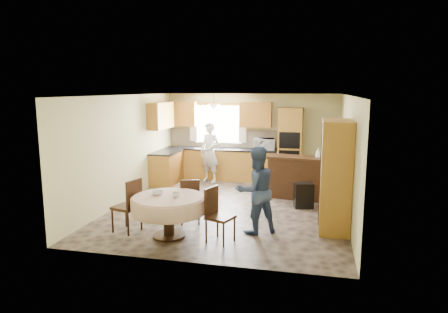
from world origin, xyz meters
The scene contains 36 objects.
floor centered at (0.00, 0.00, 0.00)m, with size 5.00×6.00×0.01m, color brown.
ceiling centered at (0.00, 0.00, 2.50)m, with size 5.00×6.00×0.01m, color white.
wall_back centered at (0.00, 3.00, 1.25)m, with size 5.00×0.02×2.50m, color tan.
wall_front centered at (0.00, -3.00, 1.25)m, with size 5.00×0.02×2.50m, color tan.
wall_left centered at (-2.50, 0.00, 1.25)m, with size 0.02×6.00×2.50m, color tan.
wall_right centered at (2.50, 0.00, 1.25)m, with size 0.02×6.00×2.50m, color tan.
window centered at (-1.00, 2.98, 1.60)m, with size 1.40×0.03×1.10m, color white.
curtain_left centered at (-1.75, 2.93, 1.65)m, with size 0.22×0.02×1.15m, color white.
curtain_right centered at (-0.25, 2.93, 1.65)m, with size 0.22×0.02×1.15m, color white.
base_cab_back centered at (-0.85, 2.70, 0.44)m, with size 3.30×0.60×0.88m, color gold.
counter_back centered at (-0.85, 2.70, 0.90)m, with size 3.30×0.64×0.04m, color black.
base_cab_left centered at (-2.20, 1.80, 0.44)m, with size 0.60×1.20×0.88m, color gold.
counter_left centered at (-2.20, 1.80, 0.90)m, with size 0.64×1.20×0.04m, color black.
backsplash centered at (-0.85, 2.99, 1.18)m, with size 3.30×0.02×0.55m, color #CAB38E.
wall_cab_left centered at (-2.05, 2.83, 1.91)m, with size 0.85×0.33×0.72m, color gold.
wall_cab_right centered at (0.15, 2.83, 1.91)m, with size 0.90×0.33×0.72m, color gold.
wall_cab_side centered at (-2.33, 1.80, 1.91)m, with size 0.33×1.20×0.72m, color gold.
oven_tower centered at (1.15, 2.69, 1.06)m, with size 0.66×0.62×2.12m, color gold.
oven_upper centered at (1.15, 2.38, 1.25)m, with size 0.56×0.01×0.45m, color black.
oven_lower centered at (1.15, 2.38, 0.75)m, with size 0.56×0.01×0.45m, color black.
pendant centered at (-1.00, 2.50, 2.12)m, with size 0.36×0.36×0.18m, color beige.
sideboard centered at (1.41, 1.10, 0.48)m, with size 1.35×0.56×0.96m, color #3D2410.
space_heater centered at (1.62, 0.32, 0.28)m, with size 0.41×0.29×0.57m, color black.
cupboard centered at (2.22, -0.94, 1.04)m, with size 0.54×1.09×2.07m, color gold.
dining_table centered at (-0.68, -2.05, 0.59)m, with size 1.33×1.33×0.75m.
chair_left centered at (-1.47, -1.97, 0.55)m, with size 0.53×0.53×1.00m.
chair_back centered at (-0.54, -1.28, 0.50)m, with size 0.51×0.51×0.91m.
chair_right centered at (0.20, -2.06, 0.53)m, with size 0.53×0.53×0.96m.
framed_picture centered at (2.47, 0.44, 1.74)m, with size 0.06×0.63×0.53m.
microwave centered at (0.42, 2.65, 1.08)m, with size 0.60×0.40×0.33m, color silver.
person_sink centered at (-1.07, 2.30, 0.85)m, with size 0.62×0.41×1.71m, color silver.
person_dining centered at (0.80, -1.48, 0.81)m, with size 0.79×0.61×1.61m, color #344672.
bowl_sideboard centered at (1.10, 1.10, 0.99)m, with size 0.22×0.22×0.05m, color #B2B2B2.
bottle_sideboard centered at (1.91, 1.10, 1.11)m, with size 0.11×0.11×0.28m, color silver.
cup_table centered at (-0.53, -2.10, 0.80)m, with size 0.12×0.12×0.10m, color #B2B2B2.
bowl_table centered at (-0.91, -2.00, 0.79)m, with size 0.21×0.21×0.06m, color #B2B2B2.
Camera 1 is at (1.81, -8.52, 2.64)m, focal length 32.00 mm.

